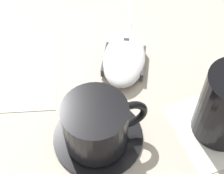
% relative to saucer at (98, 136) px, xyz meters
% --- Properties ---
extents(ground_plane, '(3.00, 3.00, 0.00)m').
position_rel_saucer_xyz_m(ground_plane, '(-0.02, 0.04, -0.00)').
color(ground_plane, '#B2A899').
extents(saucer, '(0.13, 0.13, 0.01)m').
position_rel_saucer_xyz_m(saucer, '(0.00, 0.00, 0.00)').
color(saucer, black).
rests_on(saucer, ground).
extents(coffee_cup, '(0.09, 0.12, 0.07)m').
position_rel_saucer_xyz_m(coffee_cup, '(0.01, -0.00, 0.04)').
color(coffee_cup, black).
rests_on(coffee_cup, saucer).
extents(computer_mouse, '(0.13, 0.13, 0.03)m').
position_rel_saucer_xyz_m(computer_mouse, '(-0.09, 0.11, 0.01)').
color(computer_mouse, silver).
rests_on(computer_mouse, ground).
extents(napkin_under_glass, '(0.14, 0.14, 0.00)m').
position_rel_saucer_xyz_m(napkin_under_glass, '(0.08, 0.15, -0.00)').
color(napkin_under_glass, silver).
rests_on(napkin_under_glass, ground).
extents(napkin_spare, '(0.21, 0.21, 0.00)m').
position_rel_saucer_xyz_m(napkin_spare, '(-0.18, -0.06, -0.00)').
color(napkin_spare, silver).
rests_on(napkin_spare, ground).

